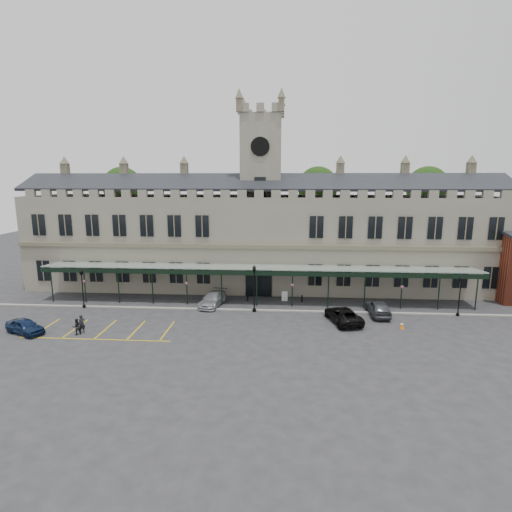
# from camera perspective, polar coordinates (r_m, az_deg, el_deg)

# --- Properties ---
(ground) EXTENTS (140.00, 140.00, 0.00)m
(ground) POSITION_cam_1_polar(r_m,az_deg,el_deg) (38.92, -0.60, -10.41)
(ground) COLOR #2A2A2C
(station_building) EXTENTS (60.00, 10.36, 17.30)m
(station_building) POSITION_cam_1_polar(r_m,az_deg,el_deg) (52.67, 0.73, 2.56)
(station_building) COLOR slate
(station_building) RESTS_ON ground
(clock_tower) EXTENTS (5.60, 5.60, 24.80)m
(clock_tower) POSITION_cam_1_polar(r_m,az_deg,el_deg) (52.20, 0.75, 9.80)
(clock_tower) COLOR slate
(clock_tower) RESTS_ON ground
(canopy) EXTENTS (50.00, 4.10, 4.30)m
(canopy) POSITION_cam_1_polar(r_m,az_deg,el_deg) (45.24, 0.12, -4.12)
(canopy) COLOR #8C9E93
(canopy) RESTS_ON ground
(kerb) EXTENTS (60.00, 0.40, 0.12)m
(kerb) POSITION_cam_1_polar(r_m,az_deg,el_deg) (44.05, -0.04, -7.73)
(kerb) COLOR gray
(kerb) RESTS_ON ground
(parking_markings) EXTENTS (16.00, 6.00, 0.01)m
(parking_markings) POSITION_cam_1_polar(r_m,az_deg,el_deg) (41.04, -20.99, -10.02)
(parking_markings) COLOR gold
(parking_markings) RESTS_ON ground
(tree_behind_left) EXTENTS (6.00, 6.00, 16.00)m
(tree_behind_left) POSITION_cam_1_polar(r_m,az_deg,el_deg) (65.98, -18.51, 9.24)
(tree_behind_left) COLOR #332314
(tree_behind_left) RESTS_ON ground
(tree_behind_mid) EXTENTS (6.00, 6.00, 16.00)m
(tree_behind_mid) POSITION_cam_1_polar(r_m,az_deg,el_deg) (61.35, 8.80, 9.58)
(tree_behind_mid) COLOR #332314
(tree_behind_mid) RESTS_ON ground
(tree_behind_right) EXTENTS (6.00, 6.00, 16.00)m
(tree_behind_right) POSITION_cam_1_polar(r_m,az_deg,el_deg) (64.69, 23.24, 8.90)
(tree_behind_right) COLOR #332314
(tree_behind_right) RESTS_ON ground
(lamp_post_left) EXTENTS (0.42, 0.42, 4.46)m
(lamp_post_left) POSITION_cam_1_polar(r_m,az_deg,el_deg) (48.30, -23.57, -3.78)
(lamp_post_left) COLOR black
(lamp_post_left) RESTS_ON ground
(lamp_post_mid) EXTENTS (0.49, 0.49, 5.20)m
(lamp_post_mid) POSITION_cam_1_polar(r_m,az_deg,el_deg) (42.86, -0.25, -4.05)
(lamp_post_mid) COLOR black
(lamp_post_mid) RESTS_ON ground
(lamp_post_right) EXTENTS (0.41, 0.41, 4.36)m
(lamp_post_right) POSITION_cam_1_polar(r_m,az_deg,el_deg) (46.76, 27.12, -4.63)
(lamp_post_right) COLOR black
(lamp_post_right) RESTS_ON ground
(traffic_cone) EXTENTS (0.44, 0.44, 0.70)m
(traffic_cone) POSITION_cam_1_polar(r_m,az_deg,el_deg) (41.41, 20.11, -9.27)
(traffic_cone) COLOR orange
(traffic_cone) RESTS_ON ground
(sign_board) EXTENTS (0.68, 0.10, 1.17)m
(sign_board) POSITION_cam_1_polar(r_m,az_deg,el_deg) (47.34, 4.10, -5.77)
(sign_board) COLOR black
(sign_board) RESTS_ON ground
(bollard_left) EXTENTS (0.16, 0.16, 0.88)m
(bollard_left) POSITION_cam_1_polar(r_m,az_deg,el_deg) (47.25, -1.20, -5.94)
(bollard_left) COLOR black
(bollard_left) RESTS_ON ground
(bollard_right) EXTENTS (0.15, 0.15, 0.85)m
(bollard_right) POSITION_cam_1_polar(r_m,az_deg,el_deg) (47.18, 6.58, -6.06)
(bollard_right) COLOR black
(bollard_right) RESTS_ON ground
(car_left_a) EXTENTS (4.45, 3.21, 1.41)m
(car_left_a) POSITION_cam_1_polar(r_m,az_deg,el_deg) (43.38, -30.12, -8.68)
(car_left_a) COLOR #0D1D3C
(car_left_a) RESTS_ON ground
(car_taxi) EXTENTS (3.00, 5.38, 1.47)m
(car_taxi) POSITION_cam_1_polar(r_m,az_deg,el_deg) (45.85, -6.20, -6.15)
(car_taxi) COLOR #A0A3A8
(car_taxi) RESTS_ON ground
(car_van) EXTENTS (3.77, 5.83, 1.49)m
(car_van) POSITION_cam_1_polar(r_m,az_deg,el_deg) (41.39, 12.34, -8.24)
(car_van) COLOR black
(car_van) RESTS_ON ground
(car_right_a) EXTENTS (2.01, 4.83, 1.63)m
(car_right_a) POSITION_cam_1_polar(r_m,az_deg,el_deg) (44.34, 17.04, -7.08)
(car_right_a) COLOR #3A3C41
(car_right_a) RESTS_ON ground
(person_a) EXTENTS (0.73, 0.75, 1.74)m
(person_a) POSITION_cam_1_polar(r_m,az_deg,el_deg) (41.13, -23.61, -8.89)
(person_a) COLOR black
(person_a) RESTS_ON ground
(person_b) EXTENTS (0.96, 0.95, 1.56)m
(person_b) POSITION_cam_1_polar(r_m,az_deg,el_deg) (40.89, -24.27, -9.19)
(person_b) COLOR black
(person_b) RESTS_ON ground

